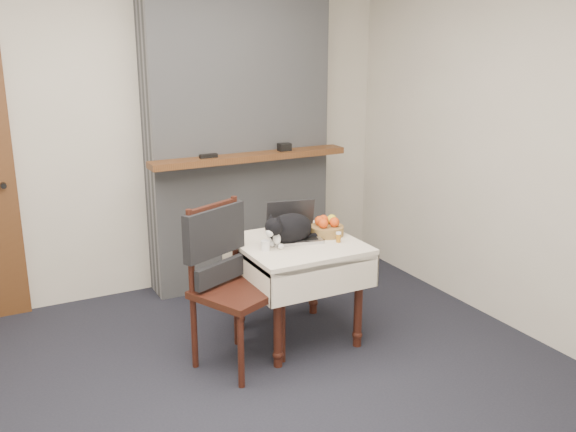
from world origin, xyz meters
name	(u,v)px	position (x,y,z in m)	size (l,w,h in m)	color
ground	(226,414)	(0.00, 0.00, 0.00)	(4.50, 4.50, 0.00)	black
room_shell	(184,87)	(0.00, 0.46, 1.76)	(4.52, 4.01, 2.61)	beige
chimney	(238,128)	(0.90, 1.85, 1.30)	(1.62, 0.48, 2.60)	gray
side_table	(297,258)	(0.80, 0.64, 0.59)	(0.78, 0.78, 0.70)	black
laptop	(293,229)	(0.81, 0.73, 0.76)	(0.39, 0.35, 0.25)	#B7B7BC
cat	(291,228)	(0.75, 0.65, 0.80)	(0.49, 0.30, 0.23)	black
cream_jar	(265,246)	(0.53, 0.58, 0.73)	(0.06, 0.06, 0.07)	white
pill_bottle	(338,237)	(1.04, 0.51, 0.74)	(0.03, 0.03, 0.07)	#B26D16
fruit_basket	(327,228)	(1.05, 0.68, 0.75)	(0.23, 0.23, 0.13)	olive
desk_clutter	(322,235)	(1.01, 0.68, 0.70)	(0.14, 0.02, 0.01)	black
chair	(225,263)	(0.25, 0.58, 0.66)	(0.61, 0.61, 1.04)	black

